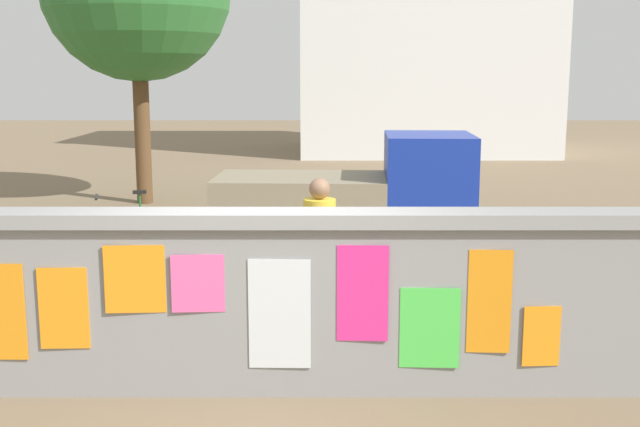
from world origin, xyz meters
TOP-DOWN VIEW (x-y plane):
  - ground at (0.00, 8.00)m, footprint 60.00×60.00m
  - poster_wall at (-0.00, -0.00)m, footprint 6.65×0.42m
  - auto_rickshaw_truck at (1.01, 4.59)m, footprint 3.67×1.67m
  - motorcycle at (-1.24, 1.31)m, footprint 1.87×0.69m
  - bicycle_near at (-2.37, 5.20)m, footprint 1.67×0.57m
  - person_walking at (0.48, 1.69)m, footprint 0.46×0.46m
  - building_background at (3.96, 20.69)m, footprint 8.45×6.25m

SIDE VIEW (x-z plane):
  - ground at x=0.00m, z-range 0.00..0.00m
  - bicycle_near at x=-2.37m, z-range -0.11..0.84m
  - motorcycle at x=-1.24m, z-range 0.03..0.90m
  - poster_wall at x=0.00m, z-range 0.02..1.60m
  - auto_rickshaw_truck at x=1.01m, z-range -0.02..1.83m
  - person_walking at x=0.48m, z-range 0.18..1.80m
  - building_background at x=3.96m, z-range 0.02..9.34m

